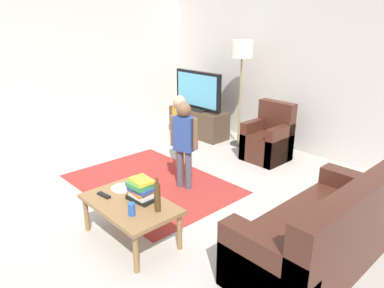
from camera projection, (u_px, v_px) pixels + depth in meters
name	position (u px, v px, depth m)	size (l,w,h in m)	color
ground	(155.00, 207.00, 4.24)	(7.80, 7.80, 0.00)	#B2ADA3
wall_back	(302.00, 69.00, 5.71)	(6.00, 0.12, 2.70)	silver
wall_left	(41.00, 67.00, 5.86)	(0.12, 6.00, 2.70)	silver
area_rug	(151.00, 184.00, 4.83)	(2.20, 1.60, 0.01)	#9E2D28
tv_stand	(198.00, 123.00, 6.77)	(1.20, 0.44, 0.50)	#4C3828
tv	(198.00, 91.00, 6.56)	(1.10, 0.28, 0.71)	black
couch	(327.00, 236.00, 3.17)	(0.80, 1.80, 0.86)	#472319
armchair	(269.00, 141.00, 5.60)	(0.60, 0.60, 0.90)	#472319
floor_lamp	(242.00, 55.00, 5.84)	(0.36, 0.36, 1.78)	#262626
child_near_tv	(180.00, 126.00, 5.07)	(0.36, 0.20, 1.11)	orange
child_center	(184.00, 138.00, 4.51)	(0.36, 0.22, 1.15)	#4C4C59
coffee_table	(130.00, 206.00, 3.51)	(1.00, 0.60, 0.42)	olive
book_stack	(142.00, 190.00, 3.50)	(0.30, 0.24, 0.22)	black
bottle	(157.00, 197.00, 3.29)	(0.06, 0.06, 0.34)	#4C3319
tv_remote	(104.00, 195.00, 3.60)	(0.17, 0.05, 0.02)	black
soda_can	(132.00, 209.00, 3.24)	(0.07, 0.07, 0.12)	#2659B2
plate	(122.00, 188.00, 3.76)	(0.22, 0.22, 0.02)	white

